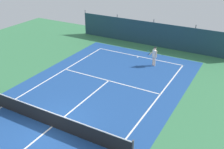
% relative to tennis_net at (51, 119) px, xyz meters
% --- Properties ---
extents(ground_plane, '(36.00, 36.00, 0.00)m').
position_rel_tennis_net_xyz_m(ground_plane, '(0.00, 0.00, -0.51)').
color(ground_plane, '#387A4C').
extents(court_surface, '(11.02, 26.60, 0.01)m').
position_rel_tennis_net_xyz_m(court_surface, '(0.00, 0.00, -0.51)').
color(court_surface, '#1E478C').
rests_on(court_surface, ground).
extents(tennis_net, '(10.12, 0.10, 1.10)m').
position_rel_tennis_net_xyz_m(tennis_net, '(0.00, 0.00, 0.00)').
color(tennis_net, black).
rests_on(tennis_net, ground).
extents(back_fence, '(16.30, 0.98, 2.70)m').
position_rel_tennis_net_xyz_m(back_fence, '(-0.00, 15.70, 0.16)').
color(back_fence, '#1E3D4C').
rests_on(back_fence, ground).
extents(tennis_player, '(0.86, 0.62, 1.64)m').
position_rel_tennis_net_xyz_m(tennis_player, '(1.94, 10.68, 0.45)').
color(tennis_player, beige).
rests_on(tennis_player, ground).
extents(tennis_ball_near_player, '(0.07, 0.07, 0.07)m').
position_rel_tennis_net_xyz_m(tennis_ball_near_player, '(-4.09, 9.82, -0.48)').
color(tennis_ball_near_player, '#CCDB33').
rests_on(tennis_ball_near_player, ground).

